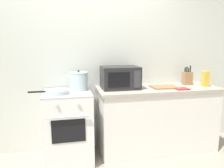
# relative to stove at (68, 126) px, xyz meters

# --- Properties ---
(back_wall) EXTENTS (4.40, 0.10, 2.50)m
(back_wall) POSITION_rel_stove_xyz_m (0.65, 0.37, 0.79)
(back_wall) COLOR silver
(back_wall) RESTS_ON ground_plane
(lower_cabinet_right) EXTENTS (1.64, 0.56, 0.88)m
(lower_cabinet_right) POSITION_rel_stove_xyz_m (1.25, 0.02, -0.02)
(lower_cabinet_right) COLOR white
(lower_cabinet_right) RESTS_ON ground_plane
(countertop_right) EXTENTS (1.70, 0.60, 0.04)m
(countertop_right) POSITION_rel_stove_xyz_m (1.25, 0.02, 0.44)
(countertop_right) COLOR #ADA393
(countertop_right) RESTS_ON lower_cabinet_right
(stove) EXTENTS (0.60, 0.64, 0.92)m
(stove) POSITION_rel_stove_xyz_m (0.00, 0.00, 0.00)
(stove) COLOR white
(stove) RESTS_ON ground_plane
(stock_pot) EXTENTS (0.33, 0.24, 0.26)m
(stock_pot) POSITION_rel_stove_xyz_m (0.16, 0.10, 0.58)
(stock_pot) COLOR silver
(stock_pot) RESTS_ON stove
(frying_pan) EXTENTS (0.48, 0.28, 0.05)m
(frying_pan) POSITION_rel_stove_xyz_m (-0.12, -0.08, 0.48)
(frying_pan) COLOR silver
(frying_pan) RESTS_ON stove
(microwave) EXTENTS (0.50, 0.37, 0.30)m
(microwave) POSITION_rel_stove_xyz_m (0.71, 0.08, 0.61)
(microwave) COLOR #232326
(microwave) RESTS_ON countertop_right
(cutting_board) EXTENTS (0.36, 0.26, 0.02)m
(cutting_board) POSITION_rel_stove_xyz_m (1.33, 0.00, 0.47)
(cutting_board) COLOR #997047
(cutting_board) RESTS_ON countertop_right
(knife_block) EXTENTS (0.13, 0.10, 0.28)m
(knife_block) POSITION_rel_stove_xyz_m (1.76, 0.14, 0.56)
(knife_block) COLOR #997047
(knife_block) RESTS_ON countertop_right
(pasta_box) EXTENTS (0.08, 0.08, 0.22)m
(pasta_box) POSITION_rel_stove_xyz_m (1.94, -0.03, 0.57)
(pasta_box) COLOR gold
(pasta_box) RESTS_ON countertop_right
(oven_mitt) EXTENTS (0.18, 0.14, 0.02)m
(oven_mitt) POSITION_rel_stove_xyz_m (1.50, -0.16, 0.47)
(oven_mitt) COLOR #993333
(oven_mitt) RESTS_ON countertop_right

